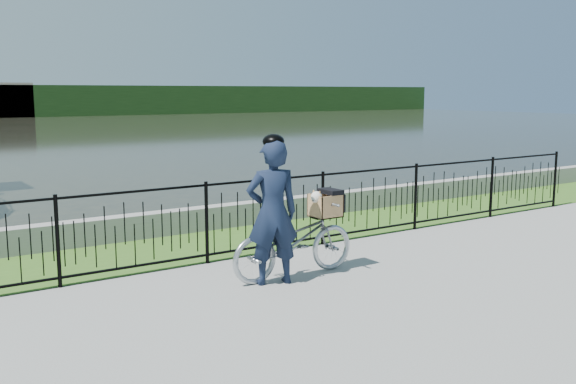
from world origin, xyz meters
TOP-DOWN VIEW (x-y plane):
  - ground at (0.00, 0.00)m, footprint 120.00×120.00m
  - grass_strip at (0.00, 2.60)m, footprint 60.00×2.00m
  - quay_wall at (0.00, 3.60)m, footprint 60.00×0.30m
  - fence at (0.00, 1.60)m, footprint 14.00×0.06m
  - bicycle_rig at (-0.35, 0.40)m, footprint 1.80×0.63m
  - cyclist at (-0.75, 0.30)m, footprint 0.74×0.59m

SIDE VIEW (x-z plane):
  - ground at x=0.00m, z-range 0.00..0.00m
  - grass_strip at x=0.00m, z-range 0.00..0.01m
  - quay_wall at x=0.00m, z-range 0.00..0.40m
  - bicycle_rig at x=-0.35m, z-range -0.07..1.04m
  - fence at x=0.00m, z-range 0.00..1.15m
  - cyclist at x=-0.75m, z-range -0.01..1.85m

